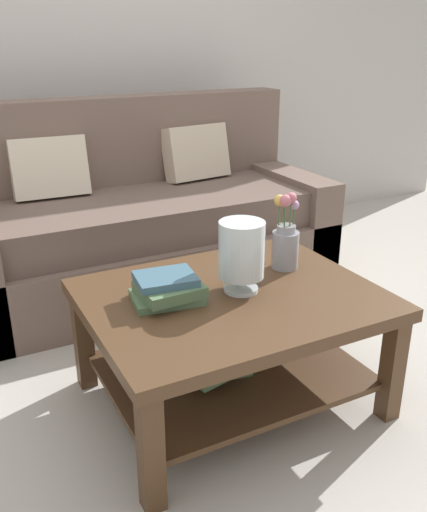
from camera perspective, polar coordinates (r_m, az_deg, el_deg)
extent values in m
plane|color=#B7B2A8|center=(2.68, -1.92, -9.72)|extent=(10.00, 10.00, 0.00)
cube|color=#BCB7B2|center=(3.84, -13.69, 20.49)|extent=(6.40, 0.12, 2.70)
cube|color=brown|center=(3.27, -6.62, -0.21)|extent=(2.08, 0.90, 0.36)
cube|color=brown|center=(3.15, -6.64, 4.33)|extent=(1.84, 0.74, 0.20)
cube|color=brown|center=(3.44, -9.16, 9.96)|extent=(2.08, 0.20, 0.70)
cube|color=brown|center=(3.65, 7.17, 4.09)|extent=(0.20, 0.90, 0.60)
cube|color=beige|center=(3.19, -16.38, 8.62)|extent=(0.41, 0.20, 0.34)
cube|color=beige|center=(3.46, -1.79, 10.47)|extent=(0.42, 0.23, 0.34)
cube|color=#4C331E|center=(2.14, 1.86, -4.44)|extent=(1.09, 0.86, 0.05)
cube|color=#4C331E|center=(1.81, -6.40, -19.21)|extent=(0.07, 0.07, 0.43)
cube|color=#4C331E|center=(2.27, 17.73, -10.88)|extent=(0.07, 0.07, 0.43)
cube|color=#4C331E|center=(2.41, -13.08, -8.31)|extent=(0.07, 0.07, 0.43)
cube|color=#4C331E|center=(2.77, 6.85, -3.73)|extent=(0.07, 0.07, 0.43)
cube|color=#4C331E|center=(2.29, 1.77, -11.49)|extent=(0.97, 0.74, 0.02)
cube|color=#51704C|center=(2.27, -0.27, -11.07)|extent=(0.31, 0.24, 0.03)
cube|color=#51704C|center=(2.21, 0.29, -10.87)|extent=(0.32, 0.26, 0.04)
cube|color=#3D6075|center=(2.19, 0.38, -10.11)|extent=(0.31, 0.25, 0.04)
cube|color=#51704C|center=(2.07, -4.75, -4.19)|extent=(0.28, 0.22, 0.03)
cube|color=#51704C|center=(2.05, -4.49, -3.40)|extent=(0.23, 0.20, 0.04)
cube|color=#3D6075|center=(2.05, -4.91, -2.32)|extent=(0.23, 0.20, 0.03)
cylinder|color=silver|center=(2.15, 2.79, -3.35)|extent=(0.13, 0.13, 0.02)
cylinder|color=silver|center=(2.14, 2.81, -2.61)|extent=(0.04, 0.04, 0.05)
cylinder|color=silver|center=(2.09, 2.87, 0.67)|extent=(0.17, 0.17, 0.22)
sphere|color=#3D6075|center=(2.09, 2.23, -0.89)|extent=(0.04, 0.04, 0.04)
sphere|color=#51704C|center=(2.13, 3.28, -0.45)|extent=(0.05, 0.05, 0.05)
cylinder|color=gray|center=(2.35, 7.30, 0.61)|extent=(0.11, 0.11, 0.16)
cylinder|color=gray|center=(2.32, 7.41, 2.77)|extent=(0.08, 0.08, 0.03)
cylinder|color=#426638|center=(2.32, 8.18, 4.06)|extent=(0.01, 0.01, 0.07)
sphere|color=#B28CB7|center=(2.31, 8.24, 5.17)|extent=(0.04, 0.04, 0.04)
cylinder|color=#426638|center=(2.33, 7.14, 4.23)|extent=(0.01, 0.01, 0.08)
sphere|color=#C66B7A|center=(2.31, 7.20, 5.37)|extent=(0.04, 0.04, 0.04)
cylinder|color=#426638|center=(2.30, 6.70, 4.22)|extent=(0.01, 0.01, 0.09)
sphere|color=gold|center=(2.28, 6.76, 5.64)|extent=(0.05, 0.05, 0.05)
cylinder|color=#426638|center=(2.27, 7.27, 4.09)|extent=(0.01, 0.01, 0.10)
sphere|color=#C66B7A|center=(2.25, 7.35, 5.60)|extent=(0.05, 0.05, 0.05)
cylinder|color=#426638|center=(2.29, 7.83, 4.29)|extent=(0.01, 0.01, 0.11)
sphere|color=#C66B7A|center=(2.27, 7.92, 5.89)|extent=(0.04, 0.04, 0.04)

